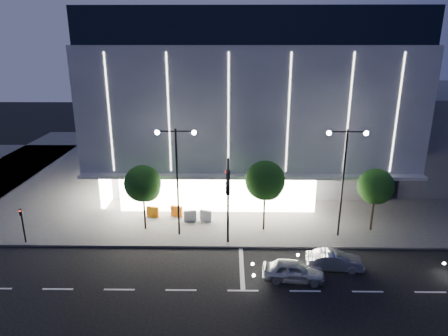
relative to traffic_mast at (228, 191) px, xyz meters
The scene contains 17 objects.
ground 6.12m from the traffic_mast, 106.66° to the right, with size 160.00×160.00×0.00m, color black.
sidewalk_museum 21.62m from the traffic_mast, 79.04° to the left, with size 70.00×40.00×0.15m, color #474747.
museum 19.54m from the traffic_mast, 84.04° to the left, with size 30.00×25.80×18.00m.
annex_building 32.43m from the traffic_mast, 39.57° to the left, with size 16.00×20.00×10.00m, color #4C4C51.
traffic_mast is the anchor object (origin of this frame).
street_lamp_west 4.89m from the traffic_mast, 146.35° to the left, with size 3.16×0.36×9.00m.
street_lamp_east 9.43m from the traffic_mast, 16.48° to the left, with size 3.16×0.36×9.00m.
ped_signal_far 16.35m from the traffic_mast, behind, with size 0.22×0.24×3.00m.
tree_left 7.95m from the traffic_mast, 152.16° to the left, with size 3.02×3.02×5.72m.
tree_mid 4.82m from the traffic_mast, 50.58° to the left, with size 3.25×3.25×6.15m.
tree_right 12.63m from the traffic_mast, 17.02° to the left, with size 2.91×2.91×5.51m.
car_lead 7.12m from the traffic_mast, 38.92° to the right, with size 1.66×4.13×1.41m, color #AFB3B7.
car_second 8.95m from the traffic_mast, 15.88° to the right, with size 1.36×3.89×1.28m, color #B8BCC0.
barrier_a 10.06m from the traffic_mast, 138.56° to the left, with size 1.10×0.25×1.00m, color orange.
barrier_b 7.11m from the traffic_mast, 110.28° to the left, with size 1.10×0.25×1.00m, color silver.
barrier_c 8.86m from the traffic_mast, 127.09° to the left, with size 1.10×0.25×1.00m, color #DD5F0C.
barrier_d 7.58m from the traffic_mast, 122.74° to the left, with size 1.10×0.25×1.00m, color silver.
Camera 1 is at (1.08, -23.54, 15.37)m, focal length 32.00 mm.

